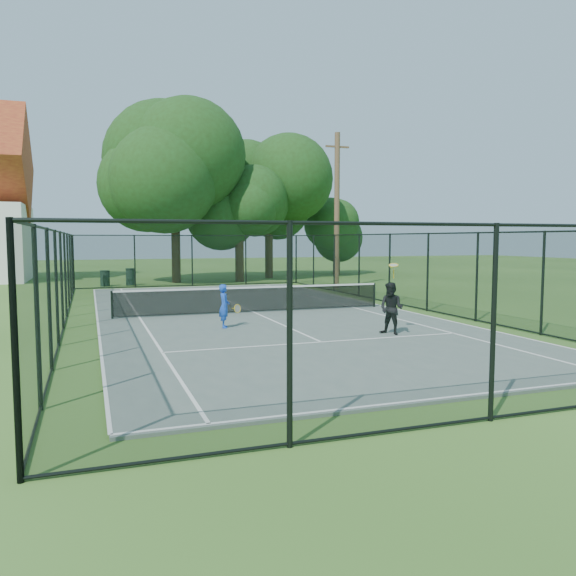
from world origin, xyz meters
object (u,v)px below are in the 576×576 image
object	(u,v)px
tennis_net	(254,298)
utility_pole	(337,210)
player_black	(391,308)
trash_bin_right	(131,277)
trash_bin_left	(105,278)
player_blue	(224,306)

from	to	relation	value
tennis_net	utility_pole	bearing A→B (deg)	50.43
player_black	trash_bin_right	bearing A→B (deg)	105.40
trash_bin_left	utility_pole	distance (m)	14.08
player_black	tennis_net	bearing A→B (deg)	111.43
tennis_net	utility_pole	world-z (taller)	utility_pole
player_blue	tennis_net	bearing A→B (deg)	59.91
tennis_net	player_blue	xyz separation A→B (m)	(-1.84, -3.18, 0.14)
tennis_net	player_black	xyz separation A→B (m)	(2.34, -5.96, 0.23)
trash_bin_right	utility_pole	size ratio (longest dim) A/B	0.12
trash_bin_left	utility_pole	xyz separation A→B (m)	(12.28, -5.67, 3.91)
trash_bin_right	player_blue	bearing A→B (deg)	-85.11
utility_pole	player_black	size ratio (longest dim) A/B	4.27
tennis_net	player_black	size ratio (longest dim) A/B	4.98
player_blue	player_black	bearing A→B (deg)	-33.57
tennis_net	player_black	bearing A→B (deg)	-68.57
trash_bin_right	player_black	bearing A→B (deg)	-74.60
trash_bin_left	trash_bin_right	world-z (taller)	trash_bin_right
tennis_net	trash_bin_left	distance (m)	15.45
trash_bin_right	utility_pole	xyz separation A→B (m)	(10.82, -5.82, 3.86)
trash_bin_right	tennis_net	bearing A→B (deg)	-77.14
utility_pole	trash_bin_right	bearing A→B (deg)	151.72
tennis_net	trash_bin_right	size ratio (longest dim) A/B	9.89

